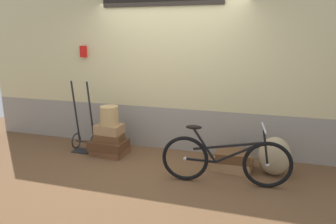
{
  "coord_description": "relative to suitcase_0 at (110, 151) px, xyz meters",
  "views": [
    {
      "loc": [
        1.48,
        -4.23,
        1.97
      ],
      "look_at": [
        0.16,
        0.11,
        0.84
      ],
      "focal_mm": 32.95,
      "sensor_mm": 36.0,
      "label": 1
    }
  ],
  "objects": [
    {
      "name": "luggage_trolley",
      "position": [
        -0.53,
        0.06,
        0.24
      ],
      "size": [
        0.38,
        0.36,
        1.23
      ],
      "color": "black",
      "rests_on": "ground"
    },
    {
      "name": "suitcase_4",
      "position": [
        2.06,
        -0.01,
        0.02
      ],
      "size": [
        0.63,
        0.5,
        0.15
      ],
      "primitive_type": "cube",
      "rotation": [
        0.0,
        0.0,
        -0.12
      ],
      "color": "#9E754C",
      "rests_on": "ground"
    },
    {
      "name": "suitcase_3",
      "position": [
        0.0,
        0.01,
        0.39
      ],
      "size": [
        0.44,
        0.34,
        0.15
      ],
      "primitive_type": "cube",
      "rotation": [
        0.0,
        0.0,
        -0.05
      ],
      "color": "#9E754C",
      "rests_on": "suitcase_2"
    },
    {
      "name": "suitcase_2",
      "position": [
        0.01,
        -0.03,
        0.25
      ],
      "size": [
        0.47,
        0.35,
        0.11
      ],
      "primitive_type": "cube",
      "rotation": [
        0.0,
        0.0,
        0.08
      ],
      "color": "brown",
      "rests_on": "suitcase_1"
    },
    {
      "name": "wicker_basket",
      "position": [
        0.02,
        -0.01,
        0.63
      ],
      "size": [
        0.3,
        0.3,
        0.32
      ],
      "primitive_type": "cylinder",
      "color": "tan",
      "rests_on": "suitcase_3"
    },
    {
      "name": "suitcase_1",
      "position": [
        -0.01,
        -0.03,
        0.13
      ],
      "size": [
        0.61,
        0.44,
        0.14
      ],
      "primitive_type": "cube",
      "rotation": [
        0.0,
        0.0,
        -0.03
      ],
      "color": "#4C2D19",
      "rests_on": "suitcase_0"
    },
    {
      "name": "station_building",
      "position": [
        0.92,
        0.63,
        1.34
      ],
      "size": [
        7.25,
        0.74,
        2.79
      ],
      "color": "gray",
      "rests_on": "ground"
    },
    {
      "name": "burlap_sack",
      "position": [
        2.65,
        -0.03,
        0.23
      ],
      "size": [
        0.45,
        0.38,
        0.57
      ],
      "primitive_type": "ellipsoid",
      "color": "#9E8966",
      "rests_on": "ground"
    },
    {
      "name": "suitcase_5",
      "position": [
        2.07,
        -0.02,
        0.16
      ],
      "size": [
        0.52,
        0.4,
        0.14
      ],
      "primitive_type": "cube",
      "rotation": [
        0.0,
        0.0,
        0.02
      ],
      "color": "brown",
      "rests_on": "suitcase_4"
    },
    {
      "name": "ground",
      "position": [
        0.91,
        -0.22,
        -0.09
      ],
      "size": [
        9.25,
        5.2,
        0.06
      ],
      "primitive_type": "cube",
      "color": "brown"
    },
    {
      "name": "bicycle",
      "position": [
        2.0,
        -0.53,
        0.29
      ],
      "size": [
        1.74,
        0.46,
        0.84
      ],
      "color": "black",
      "rests_on": "ground"
    },
    {
      "name": "suitcase_0",
      "position": [
        0.0,
        0.0,
        0.0
      ],
      "size": [
        0.62,
        0.5,
        0.11
      ],
      "primitive_type": "cube",
      "rotation": [
        0.0,
        0.0,
        -0.11
      ],
      "color": "brown",
      "rests_on": "ground"
    }
  ]
}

